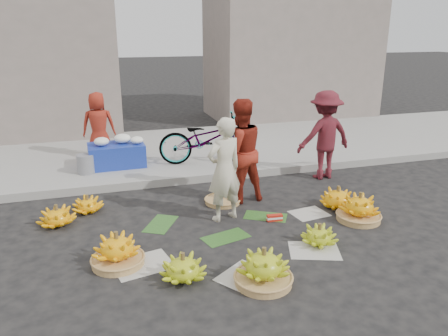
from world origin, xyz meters
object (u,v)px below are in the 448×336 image
object	(u,v)px
banana_bunch_4	(359,208)
bicycle	(207,139)
flower_table	(117,153)
vendor_cream	(224,170)
banana_bunch_0	(117,251)

from	to	relation	value
banana_bunch_4	bicycle	distance (m)	3.52
flower_table	vendor_cream	bearing A→B (deg)	-65.89
banana_bunch_0	bicycle	size ratio (longest dim) A/B	0.33
bicycle	vendor_cream	bearing A→B (deg)	-177.54
banana_bunch_0	bicycle	xyz separation A→B (m)	(2.05, 3.41, 0.45)
banana_bunch_4	bicycle	size ratio (longest dim) A/B	0.37
vendor_cream	bicycle	distance (m)	2.53
banana_bunch_4	bicycle	world-z (taller)	bicycle
banana_bunch_0	vendor_cream	bearing A→B (deg)	28.83
banana_bunch_4	vendor_cream	xyz separation A→B (m)	(-1.94, 0.64, 0.60)
vendor_cream	banana_bunch_0	bearing A→B (deg)	11.66
banana_bunch_4	vendor_cream	distance (m)	2.13
banana_bunch_0	flower_table	bearing A→B (deg)	86.01
flower_table	bicycle	bearing A→B (deg)	-12.89
vendor_cream	banana_bunch_4	bearing A→B (deg)	144.60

